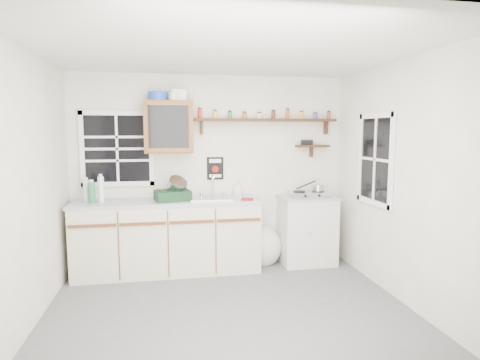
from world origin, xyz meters
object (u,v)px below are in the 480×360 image
spice_shelf (266,120)px  hotplate (309,194)px  right_cabinet (307,230)px  main_cabinet (168,236)px  upper_cabinet (169,127)px  dish_rack (174,192)px

spice_shelf → hotplate: bearing=-20.9°
right_cabinet → spice_shelf: size_ratio=0.48×
main_cabinet → upper_cabinet: (0.03, 0.14, 1.36)m
main_cabinet → right_cabinet: (1.83, 0.03, -0.01)m
right_cabinet → spice_shelf: spice_shelf is taller
main_cabinet → hotplate: 1.91m
upper_cabinet → dish_rack: bearing=-75.8°
upper_cabinet → hotplate: (1.81, -0.14, -0.88)m
dish_rack → hotplate: dish_rack is taller
upper_cabinet → dish_rack: (0.05, -0.18, -0.80)m
right_cabinet → dish_rack: bearing=-178.0°
right_cabinet → hotplate: 0.49m
right_cabinet → upper_cabinet: size_ratio=1.40×
right_cabinet → hotplate: bearing=-57.8°
upper_cabinet → spice_shelf: upper_cabinet is taller
main_cabinet → right_cabinet: main_cabinet is taller
main_cabinet → dish_rack: bearing=-24.3°
main_cabinet → dish_rack: (0.08, -0.04, 0.56)m
main_cabinet → hotplate: (1.85, 0.01, 0.48)m
right_cabinet → spice_shelf: (-0.53, 0.19, 1.47)m
upper_cabinet → spice_shelf: 1.28m
right_cabinet → hotplate: (0.01, -0.02, 0.49)m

